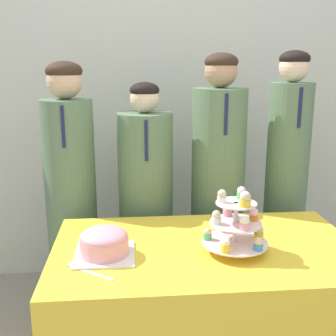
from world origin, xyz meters
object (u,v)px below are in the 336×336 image
round_cake (104,242)px  student_2 (217,200)px  student_1 (146,215)px  student_3 (285,194)px  cake_knife (82,270)px  student_0 (72,205)px  cupcake_stand (236,223)px

round_cake → student_2: student_2 is taller
student_1 → student_3: student_3 is taller
cake_knife → student_0: 0.83m
student_2 → student_1: bearing=-180.0°
student_0 → student_2: size_ratio=0.97×
round_cake → cupcake_stand: cupcake_stand is taller
cake_knife → student_1: bearing=107.1°
cake_knife → cupcake_stand: (0.64, 0.11, 0.13)m
cake_knife → student_3: (1.13, 0.82, 0.03)m
cake_knife → student_3: bearing=72.3°
student_1 → student_2: (0.43, 0.00, 0.09)m
cake_knife → student_1: 0.87m
cake_knife → student_2: (0.71, 0.82, 0.00)m
student_1 → student_2: student_2 is taller
student_2 → student_3: bearing=-0.0°
student_0 → cake_knife: bearing=-79.9°
round_cake → cake_knife: bearing=-123.0°
cupcake_stand → student_2: size_ratio=0.18×
round_cake → cupcake_stand: bearing=-1.2°
cake_knife → student_3: size_ratio=0.12×
student_2 → student_3: size_ratio=0.99×
student_0 → student_3: student_3 is taller
cake_knife → student_2: 1.08m
round_cake → student_1: (0.20, 0.69, -0.14)m
student_1 → student_2: 0.44m
student_2 → student_0: bearing=-180.0°
cake_knife → student_1: size_ratio=0.14×
round_cake → student_3: size_ratio=0.16×
student_1 → student_3: 0.85m
round_cake → student_1: 0.74m
student_0 → student_1: bearing=-0.0°
cake_knife → student_0: (-0.15, 0.82, -0.01)m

